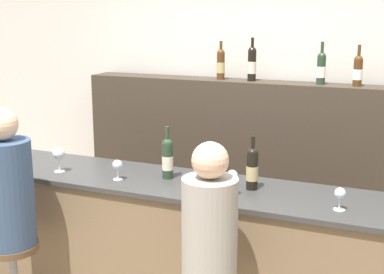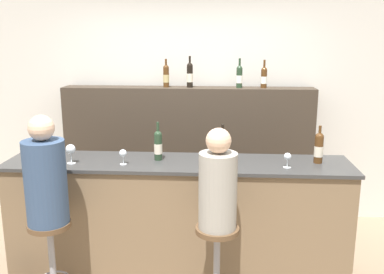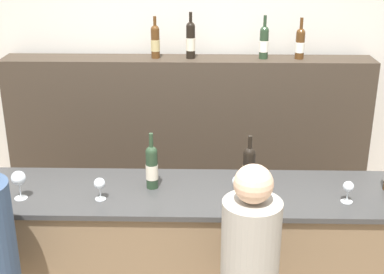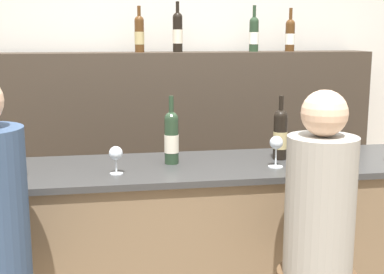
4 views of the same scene
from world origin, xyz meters
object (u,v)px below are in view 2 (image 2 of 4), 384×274
object	(u,v)px
guest_seated_left	(45,177)
wine_glass_3	(288,157)
wine_bottle_counter_0	(158,145)
bar_stool_left	(51,243)
wine_bottle_counter_2	(319,148)
guest_seated_right	(218,185)
wine_bottle_backbar_3	(264,77)
bar_stool_right	(217,248)
wine_bottle_backbar_1	(190,75)
wine_bottle_backbar_0	(166,76)
wine_glass_2	(214,153)
wine_bottle_backbar_2	(239,76)
wine_glass_0	(71,150)
wine_bottle_counter_1	(222,146)
wine_glass_1	(123,154)

from	to	relation	value
guest_seated_left	wine_glass_3	bearing A→B (deg)	13.75
wine_bottle_counter_0	wine_glass_3	xyz separation A→B (m)	(1.09, -0.15, -0.05)
bar_stool_left	guest_seated_left	world-z (taller)	guest_seated_left
wine_bottle_counter_2	guest_seated_right	bearing A→B (deg)	-144.38
wine_bottle_backbar_3	bar_stool_right	world-z (taller)	wine_bottle_backbar_3
wine_bottle_backbar_1	bar_stool_right	world-z (taller)	wine_bottle_backbar_1
wine_bottle_backbar_0	wine_glass_2	world-z (taller)	wine_bottle_backbar_0
wine_bottle_counter_0	wine_glass_3	world-z (taller)	wine_bottle_counter_0
bar_stool_right	guest_seated_right	xyz separation A→B (m)	(-0.00, 0.00, 0.51)
wine_bottle_backbar_2	wine_bottle_backbar_3	world-z (taller)	wine_bottle_backbar_2
wine_glass_0	wine_glass_3	bearing A→B (deg)	-0.00
wine_bottle_counter_1	wine_glass_3	size ratio (longest dim) A/B	2.62
wine_glass_0	bar_stool_right	xyz separation A→B (m)	(1.25, -0.46, -0.63)
wine_bottle_backbar_1	wine_glass_0	distance (m)	1.68
wine_bottle_counter_2	wine_bottle_backbar_1	xyz separation A→B (m)	(-1.18, 1.15, 0.51)
wine_bottle_counter_2	wine_glass_1	world-z (taller)	wine_bottle_counter_2
wine_glass_0	bar_stool_right	size ratio (longest dim) A/B	0.23
wine_bottle_counter_2	bar_stool_left	world-z (taller)	wine_bottle_counter_2
wine_bottle_counter_0	wine_glass_3	bearing A→B (deg)	-8.06
wine_bottle_backbar_0	wine_bottle_backbar_1	bearing A→B (deg)	-0.00
wine_glass_0	guest_seated_right	bearing A→B (deg)	-19.99
wine_glass_0	guest_seated_right	distance (m)	1.34
wine_glass_2	guest_seated_right	size ratio (longest dim) A/B	0.20
wine_bottle_counter_0	wine_glass_1	distance (m)	0.32
bar_stool_left	wine_bottle_counter_0	bearing A→B (deg)	38.51
wine_glass_0	bar_stool_right	world-z (taller)	wine_glass_0
wine_bottle_counter_2	wine_glass_2	size ratio (longest dim) A/B	2.13
wine_bottle_counter_2	bar_stool_left	bearing A→B (deg)	-164.12
wine_bottle_counter_0	guest_seated_left	bearing A→B (deg)	-141.49
wine_bottle_counter_0	wine_glass_0	xyz separation A→B (m)	(-0.73, -0.15, -0.01)
wine_bottle_counter_0	wine_bottle_backbar_1	size ratio (longest dim) A/B	0.99
bar_stool_right	guest_seated_right	world-z (taller)	guest_seated_right
wine_bottle_counter_0	bar_stool_right	xyz separation A→B (m)	(0.53, -0.61, -0.65)
wine_glass_2	bar_stool_left	xyz separation A→B (m)	(-1.25, -0.46, -0.62)
wine_glass_1	wine_glass_2	xyz separation A→B (m)	(0.76, 0.00, 0.02)
wine_glass_3	bar_stool_left	size ratio (longest dim) A/B	0.17
bar_stool_right	wine_glass_1	bearing A→B (deg)	150.45
wine_glass_2	wine_glass_3	size ratio (longest dim) A/B	1.22
guest_seated_left	wine_bottle_counter_2	bearing A→B (deg)	15.88
wine_glass_1	guest_seated_left	bearing A→B (deg)	-137.09
wine_bottle_backbar_3	wine_glass_1	distance (m)	1.90
wine_glass_2	bar_stool_right	distance (m)	0.77
wine_bottle_backbar_0	wine_glass_2	distance (m)	1.51
wine_bottle_counter_2	guest_seated_left	world-z (taller)	guest_seated_left
wine_bottle_counter_2	wine_glass_1	bearing A→B (deg)	-174.65
bar_stool_right	guest_seated_right	bearing A→B (deg)	135.00
bar_stool_left	guest_seated_left	xyz separation A→B (m)	(0.00, 0.00, 0.54)
wine_bottle_backbar_0	bar_stool_right	size ratio (longest dim) A/B	0.42
wine_bottle_counter_0	guest_seated_left	size ratio (longest dim) A/B	0.40
wine_bottle_counter_2	wine_bottle_backbar_0	xyz separation A→B (m)	(-1.44, 1.15, 0.50)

